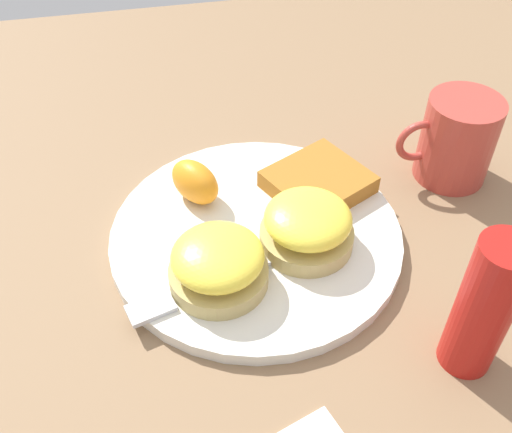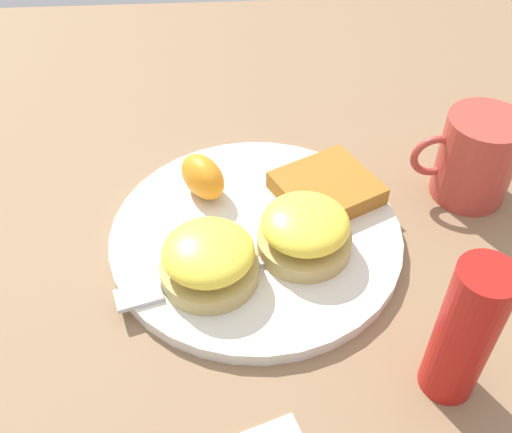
{
  "view_description": "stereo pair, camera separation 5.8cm",
  "coord_description": "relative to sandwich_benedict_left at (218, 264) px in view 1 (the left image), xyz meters",
  "views": [
    {
      "loc": [
        0.08,
        0.41,
        0.44
      ],
      "look_at": [
        0.0,
        0.0,
        0.03
      ],
      "focal_mm": 42.0,
      "sensor_mm": 36.0,
      "label": 1
    },
    {
      "loc": [
        0.03,
        0.41,
        0.44
      ],
      "look_at": [
        0.0,
        0.0,
        0.03
      ],
      "focal_mm": 42.0,
      "sensor_mm": 36.0,
      "label": 2
    }
  ],
  "objects": [
    {
      "name": "ground_plane",
      "position": [
        -0.05,
        -0.06,
        -0.04
      ],
      "size": [
        1.1,
        1.1,
        0.0
      ],
      "primitive_type": "plane",
      "color": "#846647"
    },
    {
      "name": "plate",
      "position": [
        -0.05,
        -0.06,
        -0.03
      ],
      "size": [
        0.29,
        0.29,
        0.01
      ],
      "primitive_type": "cylinder",
      "color": "silver",
      "rests_on": "ground_plane"
    },
    {
      "name": "sandwich_benedict_left",
      "position": [
        0.0,
        0.0,
        0.0
      ],
      "size": [
        0.09,
        0.09,
        0.05
      ],
      "color": "tan",
      "rests_on": "plate"
    },
    {
      "name": "sandwich_benedict_right",
      "position": [
        -0.09,
        -0.03,
        0.0
      ],
      "size": [
        0.09,
        0.09,
        0.05
      ],
      "color": "tan",
      "rests_on": "plate"
    },
    {
      "name": "hashbrown_patty",
      "position": [
        -0.12,
        -0.1,
        -0.01
      ],
      "size": [
        0.12,
        0.12,
        0.02
      ],
      "primitive_type": "cube",
      "rotation": [
        0.0,
        0.0,
        0.46
      ],
      "color": "#A36622",
      "rests_on": "plate"
    },
    {
      "name": "orange_wedge",
      "position": [
        0.01,
        -0.12,
        -0.0
      ],
      "size": [
        0.06,
        0.07,
        0.04
      ],
      "primitive_type": "ellipsoid",
      "rotation": [
        0.0,
        0.0,
        2.15
      ],
      "color": "orange",
      "rests_on": "plate"
    },
    {
      "name": "fork",
      "position": [
        0.0,
        0.0,
        -0.02
      ],
      "size": [
        0.2,
        0.07,
        0.0
      ],
      "color": "silver",
      "rests_on": "plate"
    },
    {
      "name": "cup",
      "position": [
        -0.28,
        -0.11,
        0.01
      ],
      "size": [
        0.11,
        0.08,
        0.1
      ],
      "color": "#B23D33",
      "rests_on": "ground_plane"
    },
    {
      "name": "condiment_bottle",
      "position": [
        -0.19,
        0.11,
        0.03
      ],
      "size": [
        0.04,
        0.04,
        0.14
      ],
      "primitive_type": "cylinder",
      "color": "#B21914",
      "rests_on": "ground_plane"
    }
  ]
}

